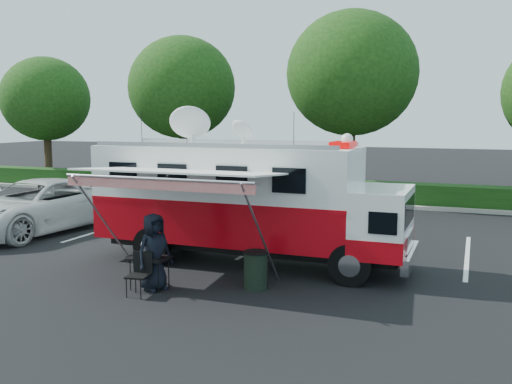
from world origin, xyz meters
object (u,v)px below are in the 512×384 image
command_truck (247,200)px  folding_table (149,259)px  white_suv (37,232)px  trash_bin (256,270)px

command_truck → folding_table: size_ratio=9.37×
white_suv → trash_bin: bearing=-13.0°
folding_table → trash_bin: size_ratio=1.03×
white_suv → trash_bin: size_ratio=7.34×
command_truck → trash_bin: command_truck is taller
command_truck → white_suv: (-8.37, 1.34, -1.74)m
command_truck → white_suv: 8.65m
folding_table → trash_bin: 2.47m
white_suv → command_truck: bearing=-2.5°
command_truck → white_suv: size_ratio=1.31×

